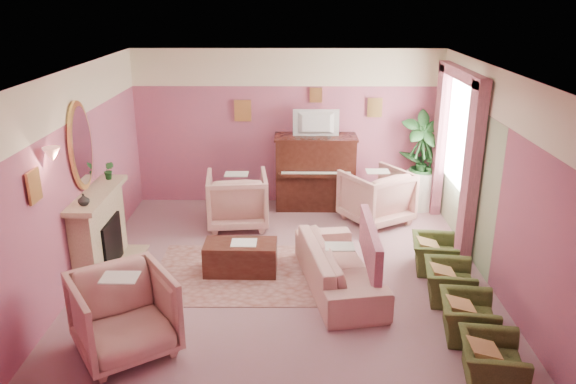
{
  "coord_description": "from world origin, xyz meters",
  "views": [
    {
      "loc": [
        0.12,
        -6.93,
        3.71
      ],
      "look_at": [
        0.04,
        0.4,
        1.09
      ],
      "focal_mm": 35.0,
      "sensor_mm": 36.0,
      "label": 1
    }
  ],
  "objects_px": {
    "olive_chair_c": "(449,277)",
    "floral_armchair_left": "(237,197)",
    "television": "(316,121)",
    "coffee_table": "(241,258)",
    "sofa": "(339,258)",
    "floral_armchair_right": "(376,194)",
    "olive_chair_d": "(434,249)",
    "olive_chair_b": "(468,312)",
    "floral_armchair_front": "(124,310)",
    "olive_chair_a": "(492,356)",
    "side_table": "(420,190)",
    "piano": "(315,173)"
  },
  "relations": [
    {
      "from": "olive_chair_c",
      "to": "floral_armchair_left",
      "type": "bearing_deg",
      "value": 140.82
    },
    {
      "from": "television",
      "to": "coffee_table",
      "type": "height_order",
      "value": "television"
    },
    {
      "from": "sofa",
      "to": "olive_chair_c",
      "type": "distance_m",
      "value": 1.41
    },
    {
      "from": "floral_armchair_right",
      "to": "olive_chair_c",
      "type": "height_order",
      "value": "floral_armchair_right"
    },
    {
      "from": "television",
      "to": "sofa",
      "type": "height_order",
      "value": "television"
    },
    {
      "from": "olive_chair_d",
      "to": "floral_armchair_left",
      "type": "bearing_deg",
      "value": 151.91
    },
    {
      "from": "sofa",
      "to": "floral_armchair_right",
      "type": "bearing_deg",
      "value": 70.66
    },
    {
      "from": "coffee_table",
      "to": "olive_chair_d",
      "type": "distance_m",
      "value": 2.72
    },
    {
      "from": "olive_chair_b",
      "to": "sofa",
      "type": "bearing_deg",
      "value": 141.15
    },
    {
      "from": "floral_armchair_front",
      "to": "olive_chair_a",
      "type": "height_order",
      "value": "floral_armchair_front"
    },
    {
      "from": "olive_chair_a",
      "to": "side_table",
      "type": "distance_m",
      "value": 4.85
    },
    {
      "from": "television",
      "to": "floral_armchair_front",
      "type": "height_order",
      "value": "television"
    },
    {
      "from": "coffee_table",
      "to": "olive_chair_b",
      "type": "xyz_separation_m",
      "value": [
        2.71,
        -1.5,
        0.08
      ]
    },
    {
      "from": "sofa",
      "to": "olive_chair_c",
      "type": "bearing_deg",
      "value": -11.85
    },
    {
      "from": "floral_armchair_left",
      "to": "olive_chair_b",
      "type": "distance_m",
      "value": 4.33
    },
    {
      "from": "olive_chair_d",
      "to": "side_table",
      "type": "xyz_separation_m",
      "value": [
        0.3,
        2.38,
        0.05
      ]
    },
    {
      "from": "piano",
      "to": "olive_chair_a",
      "type": "relative_size",
      "value": 1.99
    },
    {
      "from": "floral_armchair_front",
      "to": "olive_chair_d",
      "type": "relative_size",
      "value": 1.44
    },
    {
      "from": "piano",
      "to": "coffee_table",
      "type": "xyz_separation_m",
      "value": [
        -1.12,
        -2.58,
        -0.43
      ]
    },
    {
      "from": "sofa",
      "to": "floral_armchair_right",
      "type": "relative_size",
      "value": 2.02
    },
    {
      "from": "television",
      "to": "sofa",
      "type": "distance_m",
      "value": 3.15
    },
    {
      "from": "olive_chair_b",
      "to": "olive_chair_c",
      "type": "relative_size",
      "value": 1.0
    },
    {
      "from": "television",
      "to": "olive_chair_d",
      "type": "distance_m",
      "value": 3.15
    },
    {
      "from": "olive_chair_d",
      "to": "olive_chair_a",
      "type": "bearing_deg",
      "value": -90.0
    },
    {
      "from": "floral_armchair_left",
      "to": "coffee_table",
      "type": "bearing_deg",
      "value": -83.14
    },
    {
      "from": "sofa",
      "to": "olive_chair_d",
      "type": "xyz_separation_m",
      "value": [
        1.38,
        0.53,
        -0.11
      ]
    },
    {
      "from": "television",
      "to": "olive_chair_a",
      "type": "height_order",
      "value": "television"
    },
    {
      "from": "sofa",
      "to": "coffee_table",
      "type": "bearing_deg",
      "value": 163.71
    },
    {
      "from": "coffee_table",
      "to": "floral_armchair_left",
      "type": "height_order",
      "value": "floral_armchair_left"
    },
    {
      "from": "olive_chair_b",
      "to": "olive_chair_d",
      "type": "relative_size",
      "value": 1.0
    },
    {
      "from": "television",
      "to": "olive_chair_a",
      "type": "relative_size",
      "value": 1.14
    },
    {
      "from": "piano",
      "to": "coffee_table",
      "type": "bearing_deg",
      "value": -113.49
    },
    {
      "from": "floral_armchair_left",
      "to": "olive_chair_c",
      "type": "distance_m",
      "value": 3.77
    },
    {
      "from": "floral_armchair_left",
      "to": "olive_chair_d",
      "type": "xyz_separation_m",
      "value": [
        2.92,
        -1.56,
        -0.2
      ]
    },
    {
      "from": "piano",
      "to": "olive_chair_b",
      "type": "height_order",
      "value": "piano"
    },
    {
      "from": "sofa",
      "to": "floral_armchair_left",
      "type": "distance_m",
      "value": 2.6
    },
    {
      "from": "olive_chair_b",
      "to": "side_table",
      "type": "height_order",
      "value": "side_table"
    },
    {
      "from": "olive_chair_a",
      "to": "olive_chair_b",
      "type": "distance_m",
      "value": 0.82
    },
    {
      "from": "floral_armchair_right",
      "to": "side_table",
      "type": "xyz_separation_m",
      "value": [
        0.88,
        0.65,
        -0.16
      ]
    },
    {
      "from": "floral_armchair_right",
      "to": "olive_chair_c",
      "type": "bearing_deg",
      "value": -77.17
    },
    {
      "from": "piano",
      "to": "television",
      "type": "distance_m",
      "value": 0.95
    },
    {
      "from": "coffee_table",
      "to": "floral_armchair_right",
      "type": "height_order",
      "value": "floral_armchair_right"
    },
    {
      "from": "piano",
      "to": "olive_chair_a",
      "type": "bearing_deg",
      "value": -71.98
    },
    {
      "from": "olive_chair_d",
      "to": "piano",
      "type": "bearing_deg",
      "value": 123.19
    },
    {
      "from": "olive_chair_c",
      "to": "floral_armchair_right",
      "type": "bearing_deg",
      "value": 102.83
    },
    {
      "from": "sofa",
      "to": "floral_armchair_front",
      "type": "xyz_separation_m",
      "value": [
        -2.41,
        -1.46,
        0.09
      ]
    },
    {
      "from": "floral_armchair_front",
      "to": "floral_armchair_right",
      "type": "bearing_deg",
      "value": 49.25
    },
    {
      "from": "side_table",
      "to": "television",
      "type": "bearing_deg",
      "value": 179.94
    },
    {
      "from": "floral_armchair_left",
      "to": "olive_chair_b",
      "type": "height_order",
      "value": "floral_armchair_left"
    },
    {
      "from": "olive_chair_a",
      "to": "olive_chair_c",
      "type": "bearing_deg",
      "value": 90.0
    }
  ]
}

